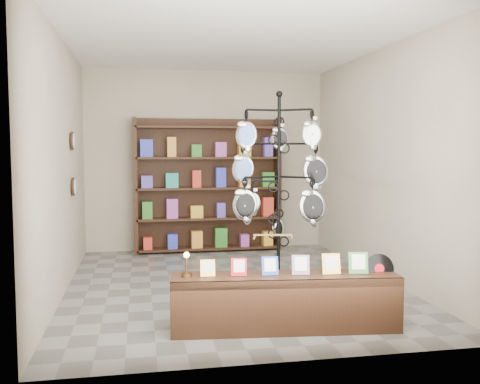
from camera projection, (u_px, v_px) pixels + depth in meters
The scene contains 6 objects.
ground at pixel (232, 284), 6.69m from camera, with size 5.00×5.00×0.00m, color slate.
room_envelope at pixel (231, 136), 6.55m from camera, with size 5.00×5.00×5.00m.
display_tree at pixel (279, 177), 6.23m from camera, with size 1.25×1.22×2.36m.
front_shelf at pixel (285, 302), 5.00m from camera, with size 2.15×0.65×0.75m.
back_shelving at pixel (208, 189), 8.86m from camera, with size 2.42×0.36×2.20m.
wall_clocks at pixel (73, 164), 6.99m from camera, with size 0.03×0.24×0.84m.
Camera 1 is at (-1.12, -6.48, 1.68)m, focal length 40.00 mm.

